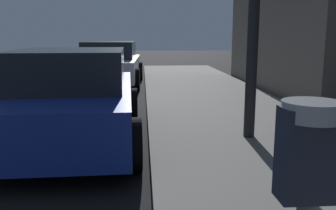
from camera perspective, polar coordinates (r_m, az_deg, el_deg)
parking_meter at (r=1.30m, az=20.61°, el=-13.03°), size 0.19×0.19×1.29m
car_blue at (r=5.71m, az=-14.68°, el=1.13°), size 2.12×4.12×1.43m
car_white at (r=12.49m, az=-8.91°, el=6.40°), size 2.14×4.42×1.43m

